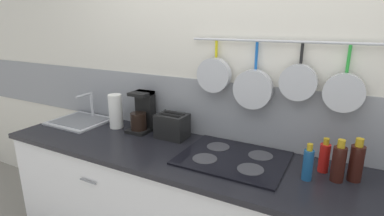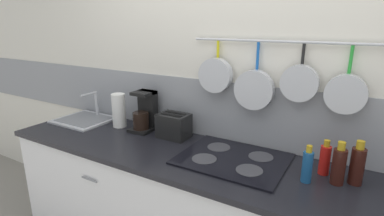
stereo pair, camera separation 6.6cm
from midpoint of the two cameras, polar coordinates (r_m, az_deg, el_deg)
The scene contains 11 objects.
wall_back at distance 2.06m, azimuth 10.85°, elevation 3.59°, with size 7.20×0.15×2.60m.
countertop at distance 1.86m, azimuth 6.12°, elevation -10.57°, with size 3.18×0.67×0.03m.
sink_basin at distance 2.72m, azimuth -19.07°, elevation -1.88°, with size 0.44×0.40×0.23m.
paper_towel_roll at distance 2.45m, azimuth -13.00°, elevation -0.45°, with size 0.11×0.11×0.27m.
coffee_maker at distance 2.35m, azimuth -8.14°, elevation -1.11°, with size 0.16×0.20×0.31m.
toaster at distance 2.18m, azimuth -2.63°, elevation -3.38°, with size 0.24×0.16×0.18m.
cooktop at distance 1.89m, azimuth 8.78°, elevation -9.53°, with size 0.64×0.51×0.01m.
bottle_olive_oil at distance 1.72m, azimuth 22.16°, elevation -10.20°, with size 0.05×0.05×0.21m.
bottle_sesame_oil at distance 1.84m, azimuth 24.94°, elevation -8.84°, with size 0.06×0.06×0.20m.
bottle_dish_soap at distance 1.76m, azimuth 27.15°, elevation -9.73°, with size 0.07×0.07×0.23m.
bottle_hot_sauce at distance 1.80m, azimuth 29.89°, elevation -9.41°, with size 0.07×0.07×0.24m.
Camera 2 is at (0.70, -1.51, 1.71)m, focal length 28.00 mm.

